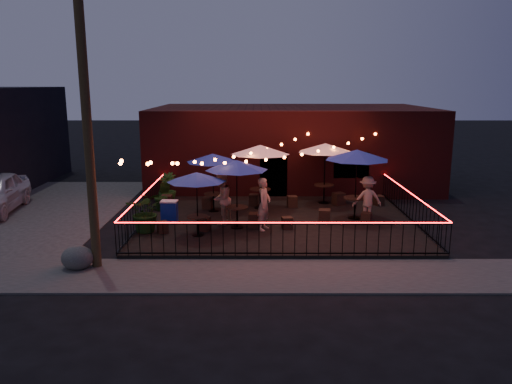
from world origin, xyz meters
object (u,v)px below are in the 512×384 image
(cafe_table_2, at_px, (237,166))
(cafe_table_5, at_px, (325,149))
(cafe_table_0, at_px, (197,178))
(cooler, at_px, (169,211))
(cafe_table_1, at_px, (213,159))
(cafe_table_4, at_px, (357,156))
(boulder, at_px, (77,258))
(utility_pole, at_px, (87,129))
(cafe_table_3, at_px, (260,150))

(cafe_table_2, bearing_deg, cafe_table_5, 46.20)
(cafe_table_0, relative_size, cooler, 2.71)
(cafe_table_2, height_order, cafe_table_5, cafe_table_5)
(cafe_table_1, xyz_separation_m, cooler, (-1.51, -1.62, -1.73))
(cafe_table_4, xyz_separation_m, boulder, (-8.86, -4.96, -2.22))
(cafe_table_4, height_order, cafe_table_5, cafe_table_4)
(cafe_table_2, height_order, cooler, cafe_table_2)
(cafe_table_1, bearing_deg, utility_pole, -115.86)
(cooler, bearing_deg, cafe_table_1, 49.67)
(cafe_table_5, xyz_separation_m, boulder, (-8.02, -7.49, -2.16))
(cafe_table_5, bearing_deg, boulder, -136.96)
(utility_pole, xyz_separation_m, cafe_table_2, (3.91, 3.58, -1.62))
(cafe_table_1, relative_size, boulder, 2.63)
(cafe_table_4, xyz_separation_m, cafe_table_5, (-0.84, 2.52, -0.06))
(cafe_table_1, height_order, cafe_table_2, cafe_table_2)
(cooler, bearing_deg, utility_pole, -104.99)
(cafe_table_1, bearing_deg, cafe_table_5, 16.81)
(boulder, bearing_deg, cafe_table_2, 40.20)
(utility_pole, relative_size, cafe_table_2, 3.17)
(cafe_table_1, distance_m, cafe_table_4, 5.60)
(cafe_table_1, xyz_separation_m, cafe_table_2, (1.04, -2.35, 0.09))
(cafe_table_1, bearing_deg, cafe_table_3, 14.52)
(cafe_table_5, xyz_separation_m, cooler, (-6.15, -3.02, -1.95))
(cafe_table_3, relative_size, boulder, 2.92)
(cafe_table_4, distance_m, cooler, 7.29)
(cafe_table_1, bearing_deg, cafe_table_4, -11.58)
(cafe_table_2, distance_m, cooler, 3.21)
(cafe_table_3, bearing_deg, cafe_table_4, -24.13)
(cafe_table_4, relative_size, cooler, 3.33)
(cafe_table_1, distance_m, cafe_table_2, 2.57)
(cafe_table_3, relative_size, cafe_table_4, 0.97)
(utility_pole, xyz_separation_m, cafe_table_1, (2.88, 5.94, -1.71))
(cooler, relative_size, boulder, 0.90)
(utility_pole, distance_m, boulder, 3.69)
(cafe_table_0, bearing_deg, cafe_table_1, 85.50)
(utility_pole, relative_size, cooler, 9.82)
(cafe_table_0, bearing_deg, cafe_table_3, 60.53)
(cafe_table_3, bearing_deg, boulder, -128.69)
(cafe_table_1, height_order, cafe_table_3, cafe_table_3)
(cafe_table_5, relative_size, cooler, 3.43)
(cafe_table_0, xyz_separation_m, boulder, (-3.12, -2.78, -1.79))
(cafe_table_3, height_order, cafe_table_4, cafe_table_4)
(cafe_table_2, relative_size, cafe_table_5, 0.90)
(cafe_table_2, relative_size, cafe_table_3, 0.96)
(utility_pole, xyz_separation_m, cafe_table_4, (8.36, 4.81, -1.43))
(cafe_table_4, bearing_deg, cafe_table_3, 155.87)
(boulder, bearing_deg, cafe_table_1, 60.95)
(cafe_table_1, height_order, cafe_table_4, cafe_table_4)
(utility_pole, xyz_separation_m, cooler, (1.37, 4.31, -3.44))
(cafe_table_1, relative_size, cafe_table_2, 0.94)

